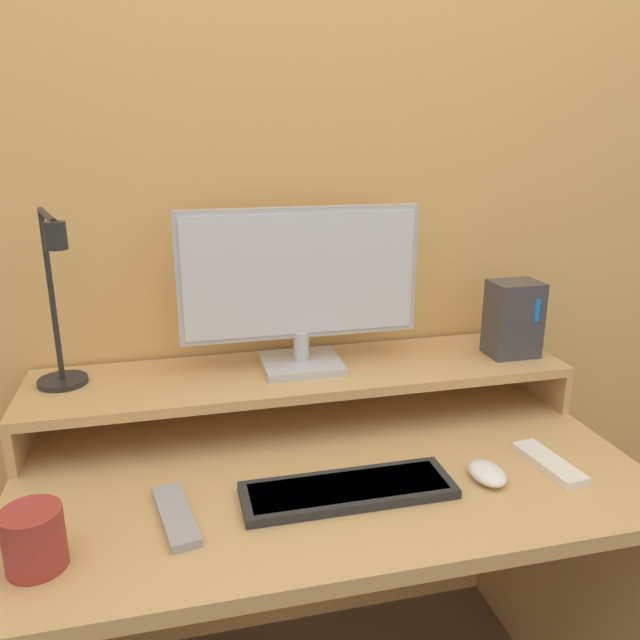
% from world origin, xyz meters
% --- Properties ---
extents(wall_back, '(6.00, 0.05, 2.50)m').
position_xyz_m(wall_back, '(0.00, 0.75, 1.25)').
color(wall_back, '#E5AD60').
rests_on(wall_back, ground_plane).
extents(desk, '(1.24, 0.72, 0.74)m').
position_xyz_m(desk, '(0.00, 0.36, 0.53)').
color(desk, tan).
rests_on(desk, ground_plane).
extents(monitor_shelf, '(1.24, 0.29, 0.12)m').
position_xyz_m(monitor_shelf, '(0.00, 0.57, 0.84)').
color(monitor_shelf, tan).
rests_on(monitor_shelf, desk).
extents(monitor, '(0.55, 0.17, 0.37)m').
position_xyz_m(monitor, '(-0.00, 0.59, 1.06)').
color(monitor, '#BCBCC1').
rests_on(monitor, monitor_shelf).
extents(desk_lamp, '(0.13, 0.25, 0.39)m').
position_xyz_m(desk_lamp, '(-0.51, 0.56, 1.02)').
color(desk_lamp, black).
rests_on(desk_lamp, monitor_shelf).
extents(router_dock, '(0.12, 0.09, 0.19)m').
position_xyz_m(router_dock, '(0.52, 0.55, 0.95)').
color(router_dock, '#3D3D42').
rests_on(router_dock, monitor_shelf).
extents(keyboard, '(0.40, 0.13, 0.02)m').
position_xyz_m(keyboard, '(0.01, 0.22, 0.75)').
color(keyboard, '#282828').
rests_on(keyboard, desk).
extents(mouse, '(0.07, 0.10, 0.03)m').
position_xyz_m(mouse, '(0.29, 0.21, 0.75)').
color(mouse, white).
rests_on(mouse, desk).
extents(remote_control, '(0.08, 0.20, 0.02)m').
position_xyz_m(remote_control, '(-0.30, 0.22, 0.75)').
color(remote_control, '#99999E').
rests_on(remote_control, desk).
extents(remote_secondary, '(0.07, 0.18, 0.02)m').
position_xyz_m(remote_secondary, '(0.43, 0.22, 0.75)').
color(remote_secondary, white).
rests_on(remote_secondary, desk).
extents(mug, '(0.09, 0.09, 0.10)m').
position_xyz_m(mug, '(-0.52, 0.14, 0.79)').
color(mug, '#9E332D').
rests_on(mug, desk).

